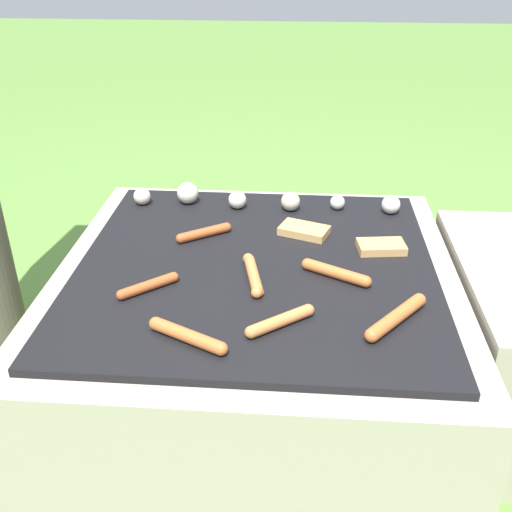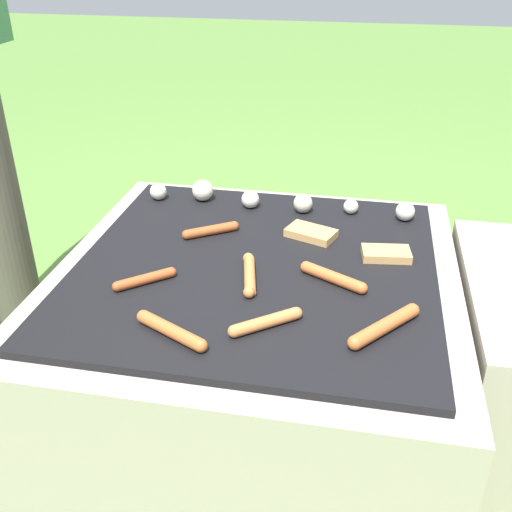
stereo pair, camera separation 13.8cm
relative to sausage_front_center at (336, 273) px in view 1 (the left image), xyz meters
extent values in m
plane|color=#567F38|center=(-0.18, 0.05, -0.43)|extent=(14.00, 14.00, 0.00)
cube|color=#A89E8C|center=(-0.18, 0.05, -0.23)|extent=(0.93, 0.93, 0.40)
cube|color=black|center=(-0.18, 0.05, -0.02)|extent=(0.82, 0.82, 0.02)
cylinder|color=#B7602D|center=(0.00, 0.00, 0.00)|extent=(0.14, 0.09, 0.03)
sphere|color=#B7602D|center=(0.06, -0.03, 0.00)|extent=(0.03, 0.03, 0.03)
sphere|color=#B7602D|center=(-0.06, 0.03, 0.00)|extent=(0.03, 0.03, 0.03)
cylinder|color=#A34C23|center=(-0.32, 0.17, 0.00)|extent=(0.12, 0.09, 0.02)
sphere|color=#A34C23|center=(-0.27, 0.21, 0.00)|extent=(0.02, 0.02, 0.02)
sphere|color=#A34C23|center=(-0.38, 0.14, 0.00)|extent=(0.02, 0.02, 0.02)
cylinder|color=#C6753D|center=(-0.18, -0.02, 0.00)|extent=(0.06, 0.15, 0.02)
sphere|color=#C6753D|center=(-0.20, 0.05, 0.00)|extent=(0.02, 0.02, 0.02)
sphere|color=#C6753D|center=(-0.17, -0.09, 0.00)|extent=(0.02, 0.02, 0.02)
cylinder|color=#B7602D|center=(0.11, -0.16, 0.00)|extent=(0.13, 0.15, 0.03)
sphere|color=#B7602D|center=(0.06, -0.23, 0.00)|extent=(0.03, 0.03, 0.03)
sphere|color=#B7602D|center=(0.17, -0.10, 0.00)|extent=(0.03, 0.03, 0.03)
cylinder|color=#A34C23|center=(-0.40, -0.08, 0.00)|extent=(0.11, 0.10, 0.02)
sphere|color=#A34C23|center=(-0.36, -0.04, 0.00)|extent=(0.02, 0.02, 0.02)
sphere|color=#A34C23|center=(-0.45, -0.12, 0.00)|extent=(0.02, 0.02, 0.02)
cylinder|color=#B7602D|center=(-0.29, -0.26, 0.00)|extent=(0.15, 0.09, 0.03)
sphere|color=#B7602D|center=(-0.22, -0.29, 0.00)|extent=(0.03, 0.03, 0.03)
sphere|color=#B7602D|center=(-0.36, -0.22, 0.00)|extent=(0.03, 0.03, 0.03)
cylinder|color=#C6753D|center=(-0.12, -0.19, 0.00)|extent=(0.12, 0.10, 0.02)
sphere|color=#C6753D|center=(-0.06, -0.15, 0.00)|extent=(0.02, 0.02, 0.02)
sphere|color=#C6753D|center=(-0.17, -0.23, 0.00)|extent=(0.02, 0.02, 0.02)
cube|color=tan|center=(-0.07, 0.21, 0.00)|extent=(0.14, 0.11, 0.02)
cube|color=tan|center=(0.11, 0.14, 0.00)|extent=(0.12, 0.08, 0.02)
sphere|color=beige|center=(-0.53, 0.36, 0.01)|extent=(0.05, 0.05, 0.05)
sphere|color=beige|center=(-0.40, 0.38, 0.02)|extent=(0.06, 0.06, 0.06)
sphere|color=silver|center=(-0.26, 0.35, 0.01)|extent=(0.05, 0.05, 0.05)
sphere|color=beige|center=(-0.11, 0.35, 0.01)|extent=(0.05, 0.05, 0.05)
sphere|color=silver|center=(0.02, 0.37, 0.01)|extent=(0.04, 0.04, 0.04)
sphere|color=silver|center=(0.16, 0.35, 0.01)|extent=(0.05, 0.05, 0.05)
camera|label=1|loc=(-0.09, -1.15, 0.68)|focal=42.00mm
camera|label=2|loc=(0.05, -1.13, 0.68)|focal=42.00mm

